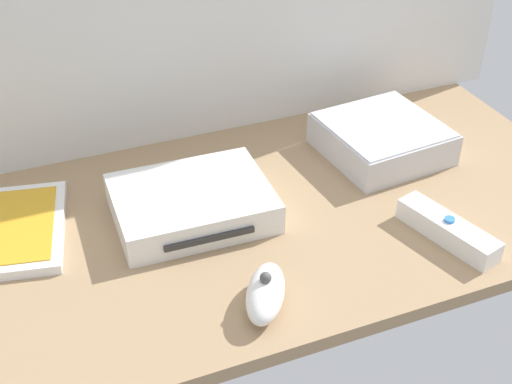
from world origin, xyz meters
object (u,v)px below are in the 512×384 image
Objects in this scene: remote_nunchuk at (265,293)px; game_console at (192,203)px; remote_wand at (448,230)px; mini_computer at (382,138)px; game_case at (12,230)px.

game_console is at bearing 128.00° from remote_nunchuk.
remote_wand is (29.56, -17.30, -0.69)cm from game_console.
remote_wand is at bearing -97.48° from mini_computer.
remote_wand is 1.40× the size of remote_nunchuk.
game_case is at bearing 141.38° from remote_wand.
mini_computer is 1.22× the size of remote_wand.
remote_wand is at bearing -28.51° from game_console.
game_case is at bearing 166.76° from remote_nunchuk.
remote_wand is (53.11, -22.54, 0.75)cm from game_case.
remote_wand is at bearing 36.26° from remote_nunchuk.
mini_computer is at bearing 10.78° from game_case.
mini_computer is at bearing 66.90° from remote_wand.
game_case is 57.70cm from remote_wand.
game_console is 1.98× the size of remote_nunchuk.
remote_nunchuk reaches higher than game_console.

